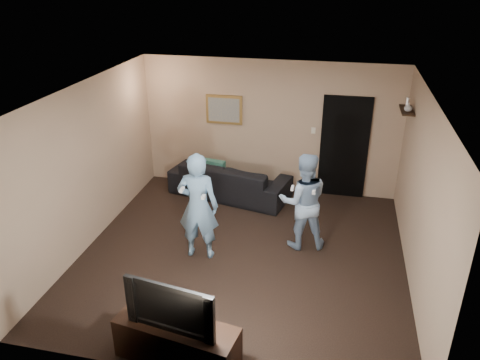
% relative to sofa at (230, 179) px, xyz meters
% --- Properties ---
extents(ground, '(5.00, 5.00, 0.00)m').
position_rel_sofa_xyz_m(ground, '(0.68, -1.98, -0.34)').
color(ground, black).
rests_on(ground, ground).
extents(ceiling, '(5.00, 5.00, 0.04)m').
position_rel_sofa_xyz_m(ceiling, '(0.68, -1.98, 2.26)').
color(ceiling, silver).
rests_on(ceiling, wall_back).
extents(wall_back, '(5.00, 0.04, 2.60)m').
position_rel_sofa_xyz_m(wall_back, '(0.68, 0.52, 0.96)').
color(wall_back, tan).
rests_on(wall_back, ground).
extents(wall_front, '(5.00, 0.04, 2.60)m').
position_rel_sofa_xyz_m(wall_front, '(0.68, -4.48, 0.96)').
color(wall_front, tan).
rests_on(wall_front, ground).
extents(wall_left, '(0.04, 5.00, 2.60)m').
position_rel_sofa_xyz_m(wall_left, '(-1.82, -1.98, 0.96)').
color(wall_left, tan).
rests_on(wall_left, ground).
extents(wall_right, '(0.04, 5.00, 2.60)m').
position_rel_sofa_xyz_m(wall_right, '(3.18, -1.98, 0.96)').
color(wall_right, tan).
rests_on(wall_right, ground).
extents(sofa, '(2.46, 1.39, 0.68)m').
position_rel_sofa_xyz_m(sofa, '(0.00, 0.00, 0.00)').
color(sofa, black).
rests_on(sofa, ground).
extents(throw_pillow, '(0.49, 0.23, 0.47)m').
position_rel_sofa_xyz_m(throw_pillow, '(-0.33, 0.00, 0.14)').
color(throw_pillow, '#1A5046').
rests_on(throw_pillow, sofa).
extents(painting_frame, '(0.72, 0.05, 0.57)m').
position_rel_sofa_xyz_m(painting_frame, '(-0.22, 0.49, 1.26)').
color(painting_frame, olive).
rests_on(painting_frame, wall_back).
extents(painting_canvas, '(0.62, 0.01, 0.47)m').
position_rel_sofa_xyz_m(painting_canvas, '(-0.22, 0.46, 1.26)').
color(painting_canvas, slate).
rests_on(painting_canvas, painting_frame).
extents(doorway, '(0.90, 0.06, 2.00)m').
position_rel_sofa_xyz_m(doorway, '(2.13, 0.49, 0.66)').
color(doorway, black).
rests_on(doorway, ground).
extents(light_switch, '(0.08, 0.02, 0.12)m').
position_rel_sofa_xyz_m(light_switch, '(1.53, 0.49, 0.96)').
color(light_switch, silver).
rests_on(light_switch, wall_back).
extents(wall_shelf, '(0.20, 0.60, 0.03)m').
position_rel_sofa_xyz_m(wall_shelf, '(3.07, -0.18, 1.65)').
color(wall_shelf, black).
rests_on(wall_shelf, wall_right).
extents(shelf_vase, '(0.16, 0.16, 0.14)m').
position_rel_sofa_xyz_m(shelf_vase, '(3.07, -0.30, 1.73)').
color(shelf_vase, silver).
rests_on(shelf_vase, wall_shelf).
extents(shelf_figurine, '(0.06, 0.06, 0.18)m').
position_rel_sofa_xyz_m(shelf_figurine, '(3.07, -0.12, 1.76)').
color(shelf_figurine, silver).
rests_on(shelf_figurine, wall_shelf).
extents(tv_console, '(1.49, 0.69, 0.51)m').
position_rel_sofa_xyz_m(tv_console, '(0.40, -4.26, -0.09)').
color(tv_console, black).
rests_on(tv_console, ground).
extents(television, '(1.08, 0.31, 0.62)m').
position_rel_sofa_xyz_m(television, '(0.40, -4.26, 0.48)').
color(television, black).
rests_on(television, tv_console).
extents(wii_player_left, '(0.65, 0.51, 1.72)m').
position_rel_sofa_xyz_m(wii_player_left, '(0.02, -2.13, 0.52)').
color(wii_player_left, '#6C96BC').
rests_on(wii_player_left, ground).
extents(wii_player_right, '(0.90, 0.77, 1.60)m').
position_rel_sofa_xyz_m(wii_player_right, '(1.55, -1.51, 0.46)').
color(wii_player_right, '#8AA8CA').
rests_on(wii_player_right, ground).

